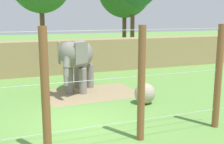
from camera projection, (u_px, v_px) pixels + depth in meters
name	position (u px, v px, depth m)	size (l,w,h in m)	color
ground_plane	(78.00, 123.00, 11.71)	(120.00, 120.00, 0.00)	#609342
dirt_patch	(92.00, 93.00, 16.21)	(5.11, 3.55, 0.01)	#937F5B
embankment_wall	(41.00, 58.00, 21.36)	(36.00, 1.80, 2.50)	#997F56
elephant	(78.00, 57.00, 16.25)	(2.98, 3.63, 3.00)	gray
enrichment_ball	(145.00, 93.00, 14.23)	(1.04, 1.04, 1.04)	tan
cable_fence	(96.00, 88.00, 9.19)	(10.83, 0.26, 4.01)	brown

